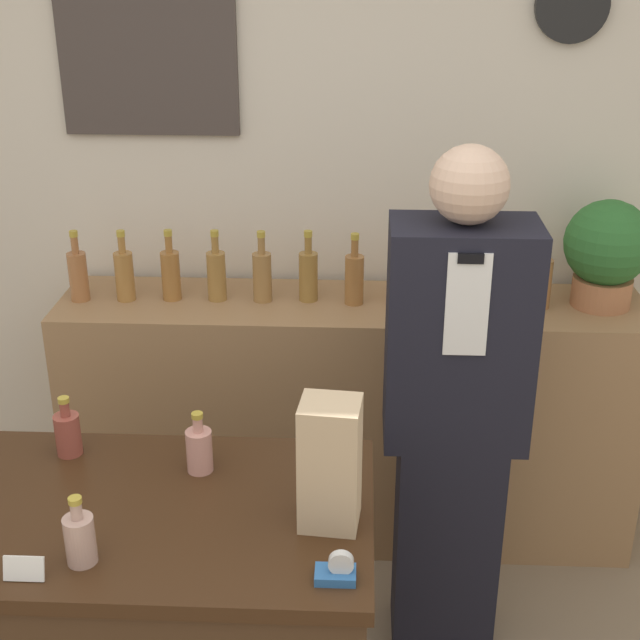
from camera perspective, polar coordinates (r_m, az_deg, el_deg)
back_wall at (r=3.38m, az=-1.19°, el=9.06°), size 5.20×0.09×2.70m
back_shelf at (r=3.44m, az=1.90°, el=-6.38°), size 2.13×0.45×0.97m
shopkeeper at (r=2.76m, az=8.53°, el=-6.31°), size 0.43×0.27×1.69m
potted_plant at (r=3.29m, az=17.89°, el=4.29°), size 0.30×0.30×0.39m
paper_bag at (r=2.09m, az=0.64°, el=-9.20°), size 0.15×0.14×0.32m
tape_dispenser at (r=2.01m, az=1.12°, el=-15.75°), size 0.09×0.06×0.07m
price_card_right at (r=2.10m, az=-18.43°, el=-14.86°), size 0.09×0.02×0.06m
counter_bottle_1 at (r=2.49m, az=-15.84°, el=-6.95°), size 0.07×0.07×0.17m
counter_bottle_2 at (r=2.10m, az=-15.12°, el=-13.31°), size 0.07×0.07×0.17m
counter_bottle_3 at (r=2.35m, az=-7.74°, el=-8.18°), size 0.07×0.07×0.17m
shelf_bottle_0 at (r=3.33m, az=-15.22°, el=2.83°), size 0.07×0.07×0.26m
shelf_bottle_1 at (r=3.29m, az=-12.41°, el=2.89°), size 0.07×0.07×0.26m
shelf_bottle_2 at (r=3.26m, az=-9.53°, el=2.95°), size 0.07×0.07×0.26m
shelf_bottle_3 at (r=3.24m, az=-6.64°, el=2.95°), size 0.07×0.07×0.26m
shelf_bottle_4 at (r=3.21m, az=-3.72°, el=2.90°), size 0.07×0.07×0.26m
shelf_bottle_5 at (r=3.21m, az=-0.75°, el=2.93°), size 0.07×0.07×0.26m
shelf_bottle_6 at (r=3.18m, az=2.21°, el=2.73°), size 0.07×0.07×0.26m
shelf_bottle_7 at (r=3.19m, az=5.19°, el=2.68°), size 0.07×0.07×0.26m
shelf_bottle_8 at (r=3.21m, az=8.14°, el=2.71°), size 0.07×0.07×0.26m
shelf_bottle_9 at (r=3.24m, az=11.07°, el=2.65°), size 0.07×0.07×0.26m
shelf_bottle_10 at (r=3.24m, az=14.02°, el=2.42°), size 0.07×0.07×0.26m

